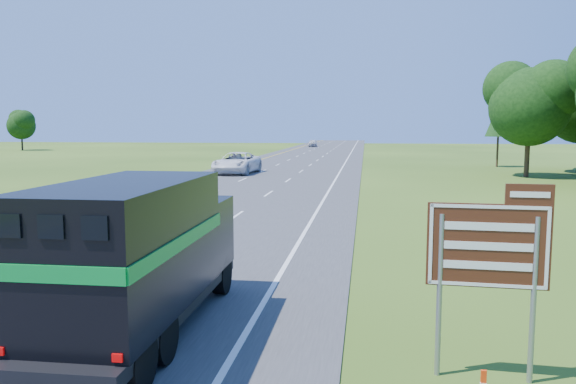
{
  "coord_description": "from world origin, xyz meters",
  "views": [
    {
      "loc": [
        7.87,
        3.39,
        4.23
      ],
      "look_at": [
        4.65,
        26.63,
        1.5
      ],
      "focal_mm": 35.0,
      "sensor_mm": 36.0,
      "label": 1
    }
  ],
  "objects_px": {
    "white_suv": "(237,163)",
    "far_car": "(313,143)",
    "exit_sign": "(490,254)",
    "horse_truck": "(140,252)"
  },
  "relations": [
    {
      "from": "white_suv",
      "to": "far_car",
      "type": "xyz_separation_m",
      "value": [
        0.35,
        69.03,
        -0.19
      ]
    },
    {
      "from": "white_suv",
      "to": "horse_truck",
      "type": "bearing_deg",
      "value": -76.23
    },
    {
      "from": "white_suv",
      "to": "exit_sign",
      "type": "bearing_deg",
      "value": -67.77
    },
    {
      "from": "exit_sign",
      "to": "horse_truck",
      "type": "bearing_deg",
      "value": 173.49
    },
    {
      "from": "far_car",
      "to": "horse_truck",
      "type": "bearing_deg",
      "value": -90.8
    },
    {
      "from": "horse_truck",
      "to": "exit_sign",
      "type": "relative_size",
      "value": 2.16
    },
    {
      "from": "horse_truck",
      "to": "white_suv",
      "type": "bearing_deg",
      "value": 99.98
    },
    {
      "from": "far_car",
      "to": "exit_sign",
      "type": "relative_size",
      "value": 1.35
    },
    {
      "from": "horse_truck",
      "to": "far_car",
      "type": "bearing_deg",
      "value": 93.28
    },
    {
      "from": "white_suv",
      "to": "far_car",
      "type": "distance_m",
      "value": 69.03
    }
  ]
}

